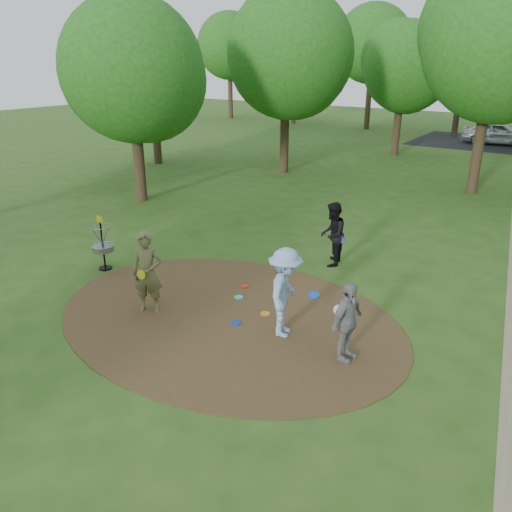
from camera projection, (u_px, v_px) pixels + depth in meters
The scene contains 13 objects.
ground at pixel (226, 317), 11.39m from camera, with size 100.00×100.00×0.00m, color #2D5119.
dirt_clearing at pixel (226, 316), 11.39m from camera, with size 8.40×8.40×0.02m, color #47301C.
player_observer_with_disc at pixel (147, 273), 11.31m from camera, with size 0.84×0.74×1.93m.
player_throwing_with_disc at pixel (285, 293), 10.33m from camera, with size 1.37×1.43×1.95m.
player_walking_with_disc at pixel (332, 234), 13.94m from camera, with size 0.91×1.04×1.82m.
player_waiting_with_disc at pixel (347, 322), 9.50m from camera, with size 0.52×1.01×1.65m.
disc_ground_cyan at pixel (239, 297), 12.26m from camera, with size 0.22×0.22×0.02m, color #1CE1C8.
disc_ground_blue at pixel (236, 323), 11.08m from camera, with size 0.22×0.22×0.02m, color #0B2FC6.
disc_ground_red at pixel (244, 286), 12.84m from camera, with size 0.22×0.22×0.02m, color red.
car_left at pixel (497, 133), 33.63m from camera, with size 1.79×4.44×1.51m, color #B5B8BD.
disc_ground_orange at pixel (265, 314), 11.47m from camera, with size 0.22×0.22×0.02m, color orange.
disc_golf_basket at pixel (102, 239), 13.66m from camera, with size 0.63×0.63×1.54m.
tree_ring at pixel (472, 67), 15.78m from camera, with size 37.06×45.25×9.03m.
Camera 1 is at (6.24, -7.93, 5.51)m, focal length 35.00 mm.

